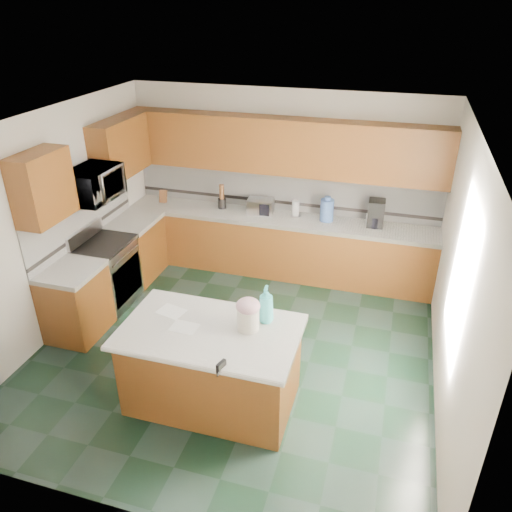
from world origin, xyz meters
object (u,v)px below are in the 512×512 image
(knife_block, at_px, (163,196))
(coffee_maker, at_px, (376,213))
(island_base, at_px, (212,368))
(soap_bottle_island, at_px, (266,304))
(treat_jar, at_px, (248,319))
(toaster_oven, at_px, (260,206))
(island_top, at_px, (210,332))

(knife_block, bearing_deg, coffee_maker, -9.25)
(island_base, distance_m, knife_block, 3.55)
(soap_bottle_island, xyz_separation_m, coffee_maker, (0.86, 2.68, -0.01))
(island_base, height_order, knife_block, knife_block)
(island_base, bearing_deg, treat_jar, 18.46)
(knife_block, xyz_separation_m, toaster_oven, (1.58, 0.00, 0.01))
(treat_jar, relative_size, soap_bottle_island, 0.57)
(island_top, height_order, toaster_oven, toaster_oven)
(island_top, relative_size, coffee_maker, 4.61)
(island_base, height_order, coffee_maker, coffee_maker)
(soap_bottle_island, height_order, toaster_oven, soap_bottle_island)
(treat_jar, relative_size, coffee_maker, 0.60)
(treat_jar, distance_m, knife_block, 3.62)
(island_top, bearing_deg, toaster_oven, 96.26)
(island_top, relative_size, treat_jar, 7.72)
(toaster_oven, bearing_deg, soap_bottle_island, -77.26)
(toaster_oven, xyz_separation_m, coffee_maker, (1.68, 0.03, 0.08))
(island_top, xyz_separation_m, soap_bottle_island, (0.49, 0.29, 0.23))
(island_top, distance_m, knife_block, 3.51)
(treat_jar, relative_size, knife_block, 1.17)
(treat_jar, distance_m, toaster_oven, 2.90)
(treat_jar, xyz_separation_m, coffee_maker, (0.99, 2.85, 0.08))
(island_base, height_order, soap_bottle_island, soap_bottle_island)
(treat_jar, height_order, toaster_oven, treat_jar)
(island_top, distance_m, toaster_oven, 2.96)
(treat_jar, height_order, knife_block, treat_jar)
(soap_bottle_island, distance_m, coffee_maker, 2.81)
(island_top, relative_size, soap_bottle_island, 4.36)
(island_top, bearing_deg, coffee_maker, 65.46)
(knife_block, distance_m, coffee_maker, 3.26)
(treat_jar, bearing_deg, knife_block, 112.84)
(treat_jar, xyz_separation_m, toaster_oven, (-0.68, 2.82, -0.00))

